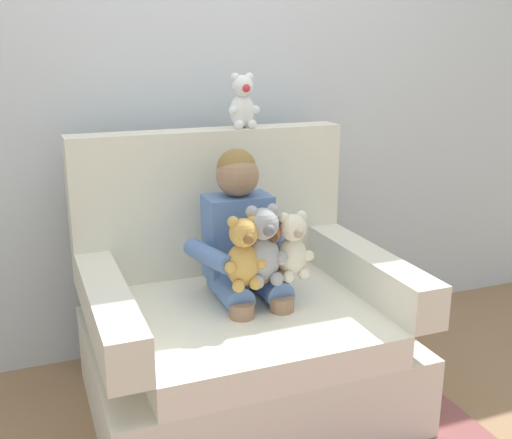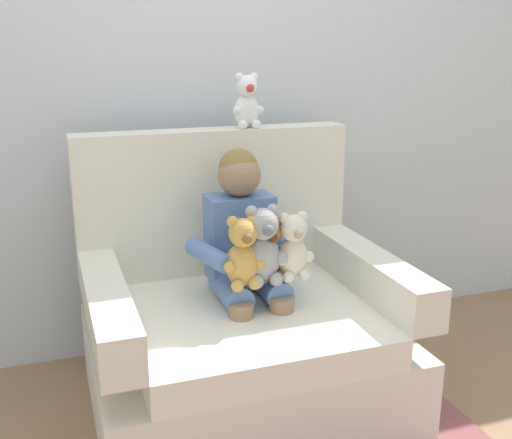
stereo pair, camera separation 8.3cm
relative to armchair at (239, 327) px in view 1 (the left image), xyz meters
name	(u,v)px [view 1 (the left image)]	position (x,y,z in m)	size (l,w,h in m)	color
ground_plane	(244,404)	(0.00, -0.06, -0.32)	(8.00, 8.00, 0.00)	#936D4C
back_wall	(190,70)	(0.00, 0.63, 0.98)	(6.00, 0.10, 2.60)	silver
armchair	(239,327)	(0.00, 0.00, 0.00)	(1.18, 0.96, 1.07)	silver
seated_child	(244,245)	(0.03, 0.03, 0.33)	(0.45, 0.39, 0.82)	#597AB7
plush_honey	(244,254)	(-0.03, -0.14, 0.36)	(0.16, 0.13, 0.27)	gold
plush_brown	(268,251)	(0.08, -0.10, 0.34)	(0.14, 0.12, 0.24)	brown
plush_cream	(293,247)	(0.17, -0.13, 0.35)	(0.16, 0.13, 0.26)	silver
plush_grey	(263,247)	(0.05, -0.13, 0.37)	(0.18, 0.15, 0.30)	#9E9EA3
plush_white_on_backrest	(243,103)	(0.15, 0.35, 0.85)	(0.14, 0.11, 0.23)	white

